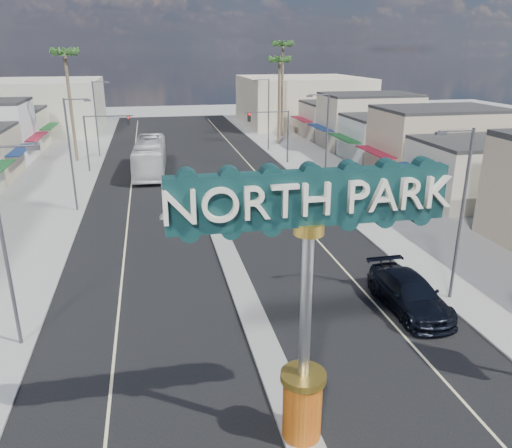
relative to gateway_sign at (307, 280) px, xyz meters
name	(u,v)px	position (x,y,z in m)	size (l,w,h in m)	color
ground	(207,203)	(0.00, 28.02, -5.93)	(160.00, 160.00, 0.00)	gray
road	(207,203)	(0.00, 28.02, -5.92)	(20.00, 120.00, 0.01)	black
median_island	(239,283)	(0.00, 12.02, -5.85)	(1.30, 30.00, 0.16)	gray
sidewalk_left	(33,213)	(-14.00, 28.02, -5.87)	(8.00, 120.00, 0.12)	gray
sidewalk_right	(360,193)	(14.00, 28.02, -5.87)	(8.00, 120.00, 0.12)	gray
storefront_row_right	(397,135)	(24.00, 41.02, -2.93)	(12.00, 42.00, 6.00)	#B7B29E
backdrop_far_left	(35,106)	(-22.00, 73.02, -1.93)	(20.00, 20.00, 8.00)	#B7B29E
backdrop_far_right	(302,101)	(22.00, 73.02, -1.93)	(20.00, 20.00, 8.00)	beige
gateway_sign	(307,280)	(0.00, 0.00, 0.00)	(8.20, 1.50, 9.15)	red
traffic_signal_left	(103,132)	(-9.18, 42.02, -1.65)	(5.09, 0.45, 6.00)	#47474C
traffic_signal_right	(273,127)	(9.18, 42.02, -1.65)	(5.09, 0.45, 6.00)	#47474C
streetlight_l_near	(7,239)	(-10.43, 8.02, -0.86)	(2.03, 0.22, 9.00)	#47474C
streetlight_l_mid	(72,149)	(-10.43, 28.02, -0.86)	(2.03, 0.22, 9.00)	#47474C
streetlight_l_far	(97,115)	(-10.43, 50.02, -0.86)	(2.03, 0.22, 9.00)	#47474C
streetlight_r_near	(459,208)	(10.43, 8.02, -0.86)	(2.03, 0.22, 9.00)	#47474C
streetlight_r_mid	(325,140)	(10.43, 28.02, -0.86)	(2.03, 0.22, 9.00)	#47474C
streetlight_r_far	(267,111)	(10.43, 50.02, -0.86)	(2.03, 0.22, 9.00)	#47474C
palm_left_far	(65,59)	(-13.00, 48.02, 5.57)	(2.60, 2.60, 13.10)	brown
palm_right_mid	(280,64)	(13.00, 54.02, 4.67)	(2.60, 2.60, 12.10)	brown
palm_right_far	(283,50)	(15.00, 60.02, 6.46)	(2.60, 2.60, 14.10)	brown
suv_right	(409,293)	(7.92, 7.50, -5.06)	(2.44, 6.00, 1.74)	black
car_parked_right	(272,194)	(5.50, 26.93, -5.16)	(1.62, 4.66, 1.53)	white
city_bus	(150,157)	(-4.56, 40.42, -4.17)	(2.95, 12.63, 3.52)	silver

